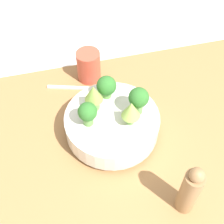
% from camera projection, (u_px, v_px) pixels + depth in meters
% --- Properties ---
extents(ground_plane, '(6.00, 6.00, 0.00)m').
position_uv_depth(ground_plane, '(120.00, 149.00, 0.88)').
color(ground_plane, silver).
extents(table, '(1.17, 0.65, 0.04)m').
position_uv_depth(table, '(121.00, 144.00, 0.86)').
color(table, '#9E7042').
rests_on(table, ground_plane).
extents(bowl, '(0.25, 0.25, 0.07)m').
position_uv_depth(bowl, '(112.00, 124.00, 0.83)').
color(bowl, silver).
rests_on(bowl, table).
extents(broccoli_floret_left, '(0.05, 0.05, 0.08)m').
position_uv_depth(broccoli_floret_left, '(139.00, 99.00, 0.77)').
color(broccoli_floret_left, '#609347').
rests_on(broccoli_floret_left, bowl).
extents(broccoli_floret_right, '(0.05, 0.05, 0.07)m').
position_uv_depth(broccoli_floret_right, '(88.00, 113.00, 0.76)').
color(broccoli_floret_right, '#609347').
rests_on(broccoli_floret_right, bowl).
extents(broccoli_floret_front, '(0.05, 0.05, 0.07)m').
position_uv_depth(broccoli_floret_front, '(106.00, 86.00, 0.82)').
color(broccoli_floret_front, '#609347').
rests_on(broccoli_floret_front, bowl).
extents(romanesco_piece_far, '(0.05, 0.05, 0.08)m').
position_uv_depth(romanesco_piece_far, '(131.00, 111.00, 0.75)').
color(romanesco_piece_far, '#6BA34C').
rests_on(romanesco_piece_far, bowl).
extents(romanesco_piece_near, '(0.05, 0.05, 0.08)m').
position_uv_depth(romanesco_piece_near, '(94.00, 95.00, 0.78)').
color(romanesco_piece_near, '#6BA34C').
rests_on(romanesco_piece_near, bowl).
extents(cup, '(0.07, 0.07, 0.10)m').
position_uv_depth(cup, '(89.00, 66.00, 0.95)').
color(cup, '#C64C38').
rests_on(cup, table).
extents(pepper_mill, '(0.04, 0.04, 0.17)m').
position_uv_depth(pepper_mill, '(190.00, 190.00, 0.67)').
color(pepper_mill, '#997047').
rests_on(pepper_mill, table).
extents(fork, '(0.19, 0.07, 0.01)m').
position_uv_depth(fork, '(78.00, 88.00, 0.96)').
color(fork, silver).
rests_on(fork, table).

